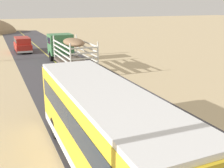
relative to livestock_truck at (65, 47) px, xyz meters
The scene contains 6 objects.
ground_plane 19.04m from the livestock_truck, 92.61° to the right, with size 240.00×240.00×0.00m, color #CCB284.
road_surface 19.04m from the livestock_truck, 92.61° to the right, with size 8.00×120.00×0.02m, color #423F44.
road_centre_line 19.03m from the livestock_truck, 92.61° to the right, with size 0.16×117.60×0.00m, color #D8CC4C.
livestock_truck is the anchor object (origin of this frame).
bus 19.62m from the livestock_truck, 100.31° to the right, with size 2.54×10.00×3.21m.
car_far 10.13m from the livestock_truck, 109.09° to the left, with size 1.90×4.62×1.93m.
Camera 1 is at (-5.98, -8.75, 6.02)m, focal length 43.58 mm.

